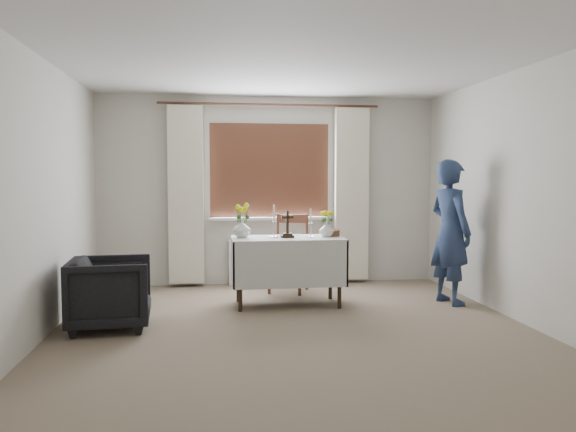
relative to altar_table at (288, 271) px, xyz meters
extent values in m
plane|color=#856F5B|center=(-0.07, -1.18, -0.38)|extent=(5.00, 5.00, 0.00)
cube|color=silver|center=(0.00, 0.00, 0.00)|extent=(1.24, 0.64, 0.76)
imported|color=black|center=(-1.79, -0.74, -0.04)|extent=(0.80, 0.78, 0.68)
imported|color=navy|center=(1.83, -0.16, 0.43)|extent=(0.53, 0.68, 1.63)
cube|color=white|center=(-0.07, 1.24, -0.08)|extent=(1.10, 0.10, 0.60)
imported|color=silver|center=(-0.50, 0.06, 0.48)|extent=(0.21, 0.21, 0.20)
imported|color=silver|center=(0.44, 0.01, 0.46)|extent=(0.20, 0.20, 0.17)
cylinder|color=brown|center=(0.52, 0.08, 0.42)|extent=(0.21, 0.21, 0.07)
camera|label=1|loc=(-0.82, -6.16, 1.05)|focal=35.00mm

